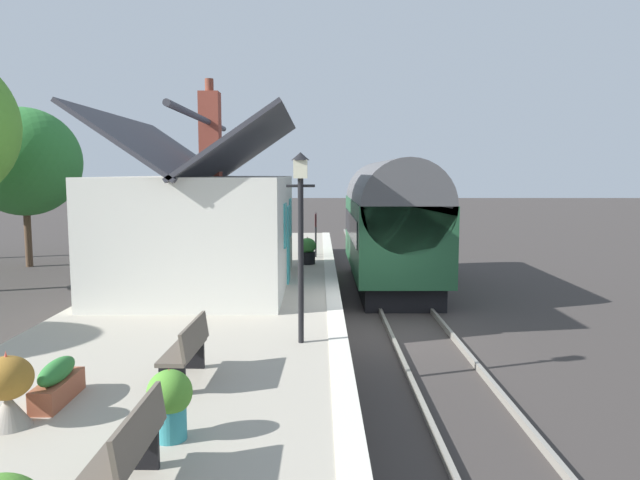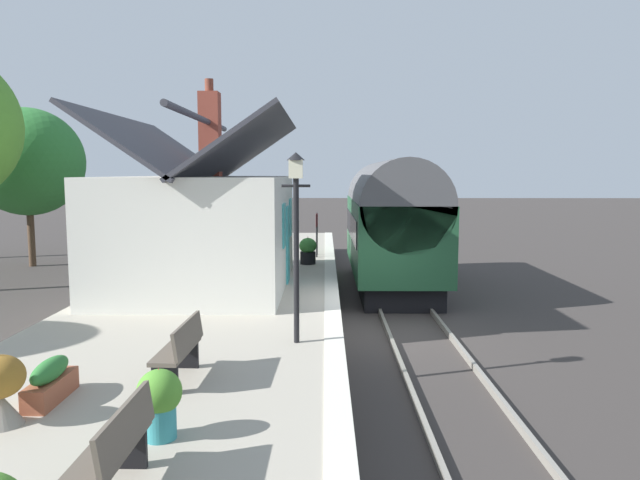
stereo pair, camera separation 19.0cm
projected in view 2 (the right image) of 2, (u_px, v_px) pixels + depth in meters
The scene contains 16 objects.
ground_plane at pixel (381, 335), 14.44m from camera, with size 160.00×160.00×0.00m, color #383330.
platform at pixel (212, 317), 14.43m from camera, with size 32.00×6.16×0.88m, color #A39B8C.
platform_edge_coping at pixel (332, 299), 14.36m from camera, with size 32.00×0.36×0.02m, color beige.
rail_near at pixel (448, 332), 14.42m from camera, with size 52.00×0.08×0.14m, color gray.
rail_far at pixel (388, 332), 14.43m from camera, with size 52.00×0.08×0.14m, color gray.
train at pixel (392, 223), 20.05m from camera, with size 8.17×2.73×4.32m.
station_building at pixel (204, 227), 15.95m from camera, with size 7.27×4.65×5.63m.
bench_near_building at pixel (115, 449), 5.52m from camera, with size 1.41×0.45×0.88m.
bench_platform_end at pixel (180, 349), 8.67m from camera, with size 1.41×0.48×0.88m.
planter_edge_far at pixel (0, 389), 7.13m from camera, with size 0.60×0.60×0.93m.
planter_under_sign at pixel (50, 381), 7.92m from camera, with size 1.05×0.32×0.56m.
planter_bench_left at pixel (308, 250), 19.85m from camera, with size 0.58×0.58×0.93m.
planter_edge_near at pixel (160, 400), 6.76m from camera, with size 0.51×0.51×0.83m.
lamp_post_platform at pixel (296, 210), 10.42m from camera, with size 0.32×0.50×3.37m.
station_sign_board at pixel (317, 224), 21.70m from camera, with size 0.96×0.06×1.57m.
tree_behind_building at pixel (27, 162), 24.64m from camera, with size 4.24×4.61×6.57m.
Camera 2 is at (-14.11, 1.34, 3.89)m, focal length 33.58 mm.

